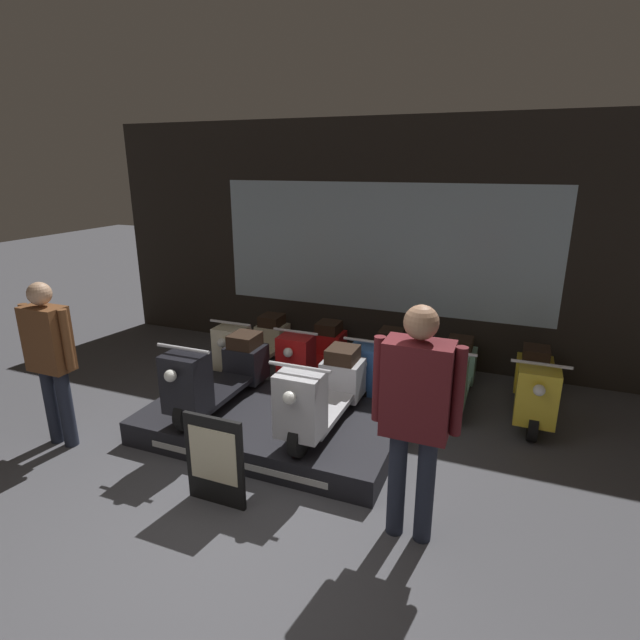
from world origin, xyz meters
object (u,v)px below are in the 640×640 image
at_px(scooter_display_left, 220,374).
at_px(person_left_browsing, 50,353).
at_px(scooter_backrow_0, 254,345).
at_px(price_sign_board, 215,461).
at_px(scooter_display_right, 324,392).
at_px(scooter_backrow_1, 314,353).
at_px(scooter_backrow_4, 535,386).
at_px(scooter_backrow_2, 380,363).
at_px(scooter_backrow_3, 453,374).
at_px(person_right_browsing, 416,406).

bearing_deg(scooter_display_left, person_left_browsing, -144.86).
height_order(scooter_backrow_0, price_sign_board, scooter_backrow_0).
xyz_separation_m(scooter_display_right, price_sign_board, (-0.50, -1.10, -0.19)).
bearing_deg(scooter_backrow_1, scooter_backrow_4, 0.00).
relative_size(scooter_backrow_2, scooter_backrow_4, 1.00).
bearing_deg(scooter_backrow_4, scooter_backrow_3, 180.00).
bearing_deg(scooter_backrow_2, scooter_backrow_1, 180.00).
bearing_deg(person_left_browsing, scooter_backrow_4, 28.74).
xyz_separation_m(scooter_backrow_0, scooter_backrow_3, (2.58, 0.00, 0.00)).
bearing_deg(price_sign_board, scooter_backrow_0, 112.75).
distance_m(scooter_display_right, scooter_backrow_0, 2.15).
height_order(scooter_backrow_0, person_left_browsing, person_left_browsing).
relative_size(scooter_backrow_0, scooter_backrow_3, 1.00).
xyz_separation_m(scooter_display_right, person_right_browsing, (1.02, -0.88, 0.48)).
xyz_separation_m(scooter_backrow_2, person_left_browsing, (-2.55, -2.34, 0.61)).
relative_size(scooter_display_right, scooter_backrow_0, 1.00).
distance_m(scooter_backrow_0, person_left_browsing, 2.56).
distance_m(scooter_backrow_2, person_left_browsing, 3.51).
xyz_separation_m(scooter_display_right, scooter_backrow_0, (-1.57, 1.46, -0.25)).
distance_m(scooter_backrow_0, person_right_browsing, 3.56).
relative_size(scooter_backrow_0, person_left_browsing, 0.94).
height_order(scooter_display_left, scooter_backrow_4, scooter_display_left).
xyz_separation_m(scooter_backrow_1, price_sign_board, (0.21, -2.55, 0.05)).
height_order(scooter_display_right, price_sign_board, scooter_display_right).
height_order(scooter_backrow_0, scooter_backrow_4, same).
distance_m(scooter_display_right, person_right_browsing, 1.43).
bearing_deg(scooter_backrow_4, scooter_display_left, -154.18).
bearing_deg(scooter_backrow_3, scooter_backrow_1, 180.00).
relative_size(scooter_backrow_0, scooter_backrow_1, 1.00).
bearing_deg(scooter_backrow_3, person_left_browsing, -145.52).
bearing_deg(scooter_display_right, price_sign_board, -114.33).
xyz_separation_m(scooter_backrow_1, person_right_browsing, (1.73, -2.34, 0.72)).
height_order(scooter_backrow_1, scooter_backrow_2, same).
xyz_separation_m(scooter_backrow_3, price_sign_board, (-1.51, -2.55, 0.05)).
bearing_deg(scooter_display_left, scooter_backrow_4, 25.82).
distance_m(scooter_backrow_0, price_sign_board, 2.77).
relative_size(scooter_backrow_3, person_left_browsing, 0.94).
bearing_deg(scooter_backrow_4, price_sign_board, -132.80).
distance_m(scooter_display_right, scooter_backrow_4, 2.38).
xyz_separation_m(scooter_backrow_1, person_left_browsing, (-1.69, -2.34, 0.61)).
distance_m(scooter_backrow_3, price_sign_board, 2.97).
bearing_deg(price_sign_board, scooter_backrow_2, 75.79).
relative_size(scooter_display_right, person_right_browsing, 0.86).
bearing_deg(scooter_backrow_2, price_sign_board, -104.21).
relative_size(scooter_display_left, scooter_display_right, 1.00).
distance_m(scooter_backrow_1, scooter_backrow_2, 0.86).
relative_size(scooter_backrow_1, price_sign_board, 1.97).
xyz_separation_m(scooter_backrow_2, price_sign_board, (-0.65, -2.55, 0.05)).
bearing_deg(scooter_backrow_3, person_right_browsing, -89.79).
distance_m(scooter_backrow_3, person_right_browsing, 2.45).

